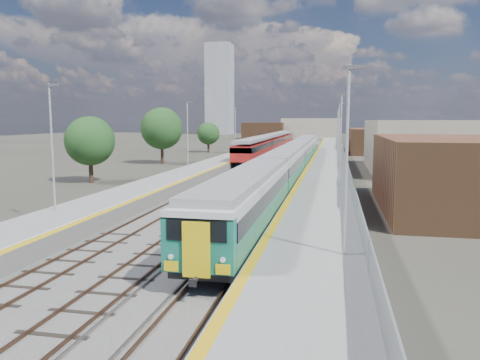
% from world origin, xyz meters
% --- Properties ---
extents(ground, '(320.00, 320.00, 0.00)m').
position_xyz_m(ground, '(0.00, 50.00, 0.00)').
color(ground, '#47443A').
rests_on(ground, ground).
extents(ballast_bed, '(10.50, 155.00, 0.06)m').
position_xyz_m(ballast_bed, '(-2.25, 52.50, 0.03)').
color(ballast_bed, '#565451').
rests_on(ballast_bed, ground).
extents(tracks, '(8.96, 160.00, 0.17)m').
position_xyz_m(tracks, '(-1.65, 54.18, 0.11)').
color(tracks, '#4C3323').
rests_on(tracks, ground).
extents(platform_right, '(4.70, 155.00, 8.52)m').
position_xyz_m(platform_right, '(5.28, 52.49, 0.54)').
color(platform_right, slate).
rests_on(platform_right, ground).
extents(platform_left, '(4.30, 155.00, 8.52)m').
position_xyz_m(platform_left, '(-9.05, 52.49, 0.52)').
color(platform_left, slate).
rests_on(platform_left, ground).
extents(buildings, '(72.00, 185.50, 40.00)m').
position_xyz_m(buildings, '(-18.12, 138.60, 10.70)').
color(buildings, brown).
rests_on(buildings, ground).
extents(green_train, '(2.72, 75.73, 2.99)m').
position_xyz_m(green_train, '(1.50, 36.30, 2.11)').
color(green_train, black).
rests_on(green_train, ground).
extents(red_train, '(2.88, 58.49, 3.64)m').
position_xyz_m(red_train, '(-5.50, 70.27, 2.15)').
color(red_train, black).
rests_on(red_train, ground).
extents(tree_a, '(5.02, 5.02, 6.81)m').
position_xyz_m(tree_a, '(-18.34, 26.90, 4.29)').
color(tree_a, '#382619').
rests_on(tree_a, ground).
extents(tree_b, '(6.09, 6.09, 8.25)m').
position_xyz_m(tree_b, '(-18.72, 48.20, 5.20)').
color(tree_b, '#382619').
rests_on(tree_b, ground).
extents(tree_c, '(4.42, 4.42, 6.00)m').
position_xyz_m(tree_c, '(-18.46, 73.05, 3.77)').
color(tree_c, '#382619').
rests_on(tree_c, ground).
extents(tree_d, '(4.06, 4.06, 5.50)m').
position_xyz_m(tree_d, '(21.83, 63.89, 3.46)').
color(tree_d, '#382619').
rests_on(tree_d, ground).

